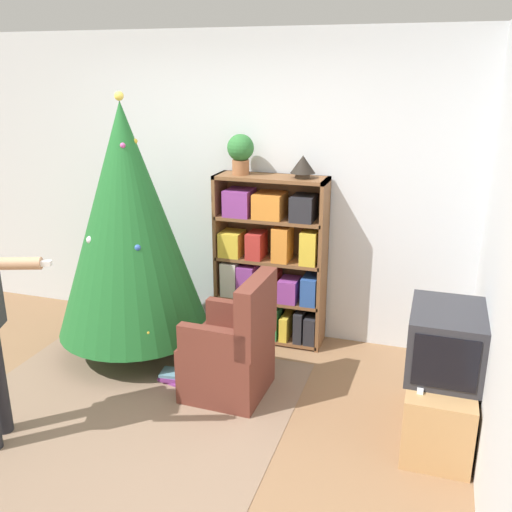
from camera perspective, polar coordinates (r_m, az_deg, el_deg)
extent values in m
plane|color=#846042|center=(3.92, -10.87, -17.86)|extent=(14.00, 14.00, 0.00)
cube|color=silver|center=(5.01, -1.33, 6.91)|extent=(8.00, 0.10, 2.60)
cube|color=#7F6651|center=(4.22, -13.30, -15.02)|extent=(2.27, 2.16, 0.01)
cube|color=brown|center=(5.00, -3.53, 0.05)|extent=(0.03, 0.30, 1.45)
cube|color=brown|center=(4.76, 6.69, -1.00)|extent=(0.03, 0.30, 1.45)
cube|color=brown|center=(4.68, 1.52, 7.81)|extent=(0.94, 0.30, 0.03)
cube|color=brown|center=(4.99, 1.93, 0.05)|extent=(0.94, 0.01, 1.45)
cube|color=brown|center=(5.13, 1.39, -7.85)|extent=(0.91, 0.30, 0.03)
cube|color=#B22D28|center=(5.17, -2.77, -5.87)|extent=(0.10, 0.28, 0.26)
cube|color=#843889|center=(5.13, -1.66, -5.98)|extent=(0.09, 0.27, 0.27)
cube|color=#843889|center=(5.09, -0.33, -6.27)|extent=(0.08, 0.27, 0.25)
cube|color=#284C93|center=(5.07, 0.87, -6.63)|extent=(0.09, 0.27, 0.21)
cube|color=#2D7A42|center=(5.02, 1.91, -6.54)|extent=(0.09, 0.24, 0.27)
cube|color=gold|center=(5.02, 3.06, -6.96)|extent=(0.07, 0.26, 0.21)
cube|color=#232328|center=(4.98, 4.48, -6.81)|extent=(0.07, 0.26, 0.27)
cube|color=#232328|center=(4.97, 5.62, -7.12)|extent=(0.10, 0.26, 0.24)
cube|color=brown|center=(4.98, 1.42, -4.18)|extent=(0.91, 0.30, 0.03)
cube|color=beige|center=(5.00, -2.35, -2.04)|extent=(0.14, 0.27, 0.30)
cube|color=#843889|center=(4.96, -0.70, -2.33)|extent=(0.15, 0.27, 0.28)
cube|color=#B22D28|center=(4.90, 1.39, -2.90)|extent=(0.16, 0.24, 0.23)
cube|color=#843889|center=(4.85, 3.34, -3.38)|extent=(0.15, 0.21, 0.20)
cube|color=#284C93|center=(4.83, 5.50, -3.31)|extent=(0.13, 0.25, 0.24)
cube|color=brown|center=(4.86, 1.45, -0.30)|extent=(0.91, 0.30, 0.03)
cube|color=gold|center=(4.88, -2.41, 1.27)|extent=(0.18, 0.22, 0.21)
cube|color=#B22D28|center=(4.81, 0.02, 1.11)|extent=(0.13, 0.22, 0.22)
cube|color=orange|center=(4.74, 2.66, 1.27)|extent=(0.13, 0.23, 0.29)
cube|color=gold|center=(4.70, 5.46, 0.95)|extent=(0.13, 0.25, 0.27)
cube|color=brown|center=(4.75, 1.49, 3.77)|extent=(0.91, 0.30, 0.03)
cube|color=#843889|center=(4.78, -1.67, 5.40)|extent=(0.22, 0.25, 0.22)
cube|color=orange|center=(4.72, 1.40, 5.11)|extent=(0.24, 0.28, 0.20)
cube|color=#232328|center=(4.63, 4.79, 4.82)|extent=(0.18, 0.25, 0.20)
cube|color=tan|center=(4.00, 17.80, -13.73)|extent=(0.41, 0.91, 0.46)
cube|color=#28282D|center=(3.79, 18.44, -8.07)|extent=(0.45, 0.59, 0.42)
cube|color=black|center=(3.52, 18.41, -10.16)|extent=(0.37, 0.01, 0.33)
cube|color=white|center=(3.64, 16.13, -12.54)|extent=(0.04, 0.12, 0.02)
cylinder|color=#4C3323|center=(5.00, -11.80, -8.73)|extent=(0.36, 0.36, 0.10)
cylinder|color=brown|center=(4.95, -11.88, -7.59)|extent=(0.08, 0.08, 0.12)
cone|color=#1E6028|center=(4.62, -12.67, 3.44)|extent=(1.23, 1.23, 1.84)
sphere|color=#B74C93|center=(4.40, -13.19, 10.71)|extent=(0.04, 0.04, 0.04)
sphere|color=silver|center=(5.14, -8.05, -2.47)|extent=(0.06, 0.06, 0.06)
sphere|color=gold|center=(4.38, -10.78, -7.52)|extent=(0.05, 0.05, 0.05)
sphere|color=silver|center=(4.51, -16.21, 1.56)|extent=(0.07, 0.07, 0.07)
sphere|color=gold|center=(4.48, -12.03, 11.16)|extent=(0.04, 0.04, 0.04)
sphere|color=#335BB2|center=(4.34, -11.78, 0.82)|extent=(0.06, 0.06, 0.06)
sphere|color=silver|center=(4.66, -13.67, 9.39)|extent=(0.05, 0.05, 0.05)
sphere|color=#E5CC4C|center=(4.47, -13.54, 15.29)|extent=(0.07, 0.07, 0.07)
cube|color=brown|center=(4.26, -2.93, -10.94)|extent=(0.58, 0.58, 0.42)
cube|color=brown|center=(3.98, 0.04, -5.71)|extent=(0.14, 0.56, 0.50)
cube|color=brown|center=(4.32, -1.77, -5.89)|extent=(0.51, 0.10, 0.20)
cube|color=brown|center=(3.92, -4.35, -8.58)|extent=(0.51, 0.10, 0.20)
cube|color=white|center=(3.34, -20.68, -0.68)|extent=(0.12, 0.07, 0.03)
cylinder|color=#935B38|center=(4.75, -1.54, 8.88)|extent=(0.14, 0.14, 0.12)
sphere|color=#2D7033|center=(4.72, -1.56, 10.78)|extent=(0.22, 0.22, 0.22)
cylinder|color=#473828|center=(4.61, 4.69, 8.03)|extent=(0.12, 0.12, 0.04)
cone|color=black|center=(4.59, 4.72, 9.14)|extent=(0.20, 0.20, 0.14)
cube|color=#843889|center=(4.53, -8.27, -12.08)|extent=(0.22, 0.19, 0.03)
cube|color=#843889|center=(4.51, -8.19, -11.83)|extent=(0.18, 0.16, 0.03)
cube|color=#5B899E|center=(4.50, -8.23, -11.50)|extent=(0.21, 0.17, 0.02)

